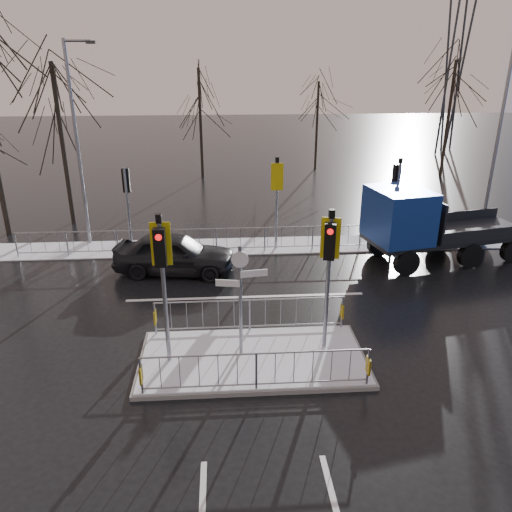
{
  "coord_description": "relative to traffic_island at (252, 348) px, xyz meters",
  "views": [
    {
      "loc": [
        -0.69,
        -11.29,
        7.58
      ],
      "look_at": [
        0.3,
        3.03,
        1.8
      ],
      "focal_mm": 35.0,
      "sensor_mm": 36.0,
      "label": 1
    }
  ],
  "objects": [
    {
      "name": "tree_far_a",
      "position": [
        -1.99,
        21.99,
        4.43
      ],
      "size": [
        3.75,
        3.75,
        7.08
      ],
      "color": "black",
      "rests_on": "ground"
    },
    {
      "name": "traffic_island",
      "position": [
        0.0,
        0.0,
        0.0
      ],
      "size": [
        6.0,
        3.04,
        4.15
      ],
      "color": "slate",
      "rests_on": "ground"
    },
    {
      "name": "street_lamp_left",
      "position": [
        -6.42,
        9.49,
        4.1
      ],
      "size": [
        1.25,
        0.18,
        8.2
      ],
      "color": "gray",
      "rests_on": "ground"
    },
    {
      "name": "car_far_lane",
      "position": [
        -2.5,
        6.06,
        0.37
      ],
      "size": [
        4.68,
        2.43,
        1.52
      ],
      "primitive_type": "imported",
      "rotation": [
        0.0,
        0.0,
        1.42
      ],
      "color": "black",
      "rests_on": "ground"
    },
    {
      "name": "street_lamp_right",
      "position": [
        10.58,
        8.49,
        4.0
      ],
      "size": [
        1.25,
        0.18,
        8.0
      ],
      "color": "gray",
      "rests_on": "ground"
    },
    {
      "name": "pylon_wires",
      "position": [
        16.89,
        29.99,
        10.64
      ],
      "size": [
        70.0,
        2.38,
        19.97
      ],
      "color": "#2D3033",
      "rests_on": "ground"
    },
    {
      "name": "flatbed_truck",
      "position": [
        6.82,
        6.45,
        1.2
      ],
      "size": [
        6.8,
        3.61,
        2.99
      ],
      "color": "black",
      "rests_on": "ground"
    },
    {
      "name": "lane_markings",
      "position": [
        0.01,
        -0.34,
        -0.39
      ],
      "size": [
        8.0,
        11.38,
        0.01
      ],
      "color": "silver",
      "rests_on": "ground"
    },
    {
      "name": "tree_far_c",
      "position": [
        14.01,
        20.99,
        4.76
      ],
      "size": [
        4.0,
        4.0,
        7.55
      ],
      "color": "black",
      "rests_on": "ground"
    },
    {
      "name": "ground",
      "position": [
        0.01,
        -0.01,
        -0.39
      ],
      "size": [
        120.0,
        120.0,
        0.0
      ],
      "primitive_type": "plane",
      "color": "black",
      "rests_on": "ground"
    },
    {
      "name": "snow_verge",
      "position": [
        0.01,
        8.59,
        -0.37
      ],
      "size": [
        30.0,
        2.0,
        0.04
      ],
      "primitive_type": "cube",
      "color": "white",
      "rests_on": "ground"
    },
    {
      "name": "far_kerb_fixtures",
      "position": [
        0.31,
        8.08,
        0.63
      ],
      "size": [
        18.0,
        0.65,
        3.83
      ],
      "color": "gray",
      "rests_on": "ground"
    },
    {
      "name": "tree_near_b",
      "position": [
        -7.99,
        12.49,
        4.76
      ],
      "size": [
        4.0,
        4.0,
        7.55
      ],
      "color": "black",
      "rests_on": "ground"
    },
    {
      "name": "tree_far_b",
      "position": [
        6.01,
        23.99,
        3.79
      ],
      "size": [
        3.25,
        3.25,
        6.14
      ],
      "color": "black",
      "rests_on": "ground"
    }
  ]
}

